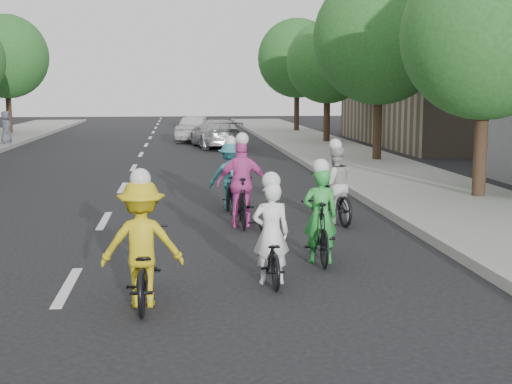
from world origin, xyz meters
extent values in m
plane|color=black|center=(0.00, 0.00, 0.00)|extent=(120.00, 120.00, 0.00)
cube|color=gray|center=(8.00, 10.00, 0.07)|extent=(4.00, 80.00, 0.15)
cube|color=#999993|center=(6.05, 10.00, 0.09)|extent=(0.18, 80.00, 0.18)
cube|color=gray|center=(16.00, 24.00, 4.00)|extent=(10.00, 14.00, 8.00)
cylinder|color=black|center=(-8.20, 33.00, 1.24)|extent=(0.32, 0.32, 2.48)
sphere|color=#26571D|center=(-8.20, 33.00, 4.53)|extent=(4.80, 4.80, 4.80)
cylinder|color=black|center=(8.80, 6.60, 1.14)|extent=(0.32, 0.32, 2.27)
sphere|color=#26571D|center=(8.80, 6.60, 3.97)|extent=(4.00, 4.00, 4.00)
cylinder|color=black|center=(8.80, 15.60, 1.24)|extent=(0.32, 0.32, 2.48)
sphere|color=#26571D|center=(8.80, 15.60, 4.53)|extent=(4.80, 4.80, 4.80)
cylinder|color=black|center=(8.80, 24.60, 1.14)|extent=(0.32, 0.32, 2.27)
sphere|color=#26571D|center=(8.80, 24.60, 3.97)|extent=(4.00, 4.00, 4.00)
cylinder|color=black|center=(8.80, 33.60, 1.24)|extent=(0.32, 0.32, 2.48)
sphere|color=#26571D|center=(8.80, 33.60, 4.53)|extent=(4.80, 4.80, 4.80)
imported|color=black|center=(3.76, 1.10, 0.50)|extent=(0.51, 1.67, 1.00)
imported|color=green|center=(3.76, 1.00, 0.75)|extent=(0.56, 0.38, 1.51)
sphere|color=silver|center=(3.76, 1.00, 1.53)|extent=(0.26, 0.26, 0.26)
imported|color=black|center=(2.73, 6.26, 0.45)|extent=(0.68, 1.54, 0.89)
imported|color=teal|center=(2.73, 6.16, 0.76)|extent=(1.07, 0.74, 1.53)
sphere|color=silver|center=(2.73, 6.16, 1.55)|extent=(0.26, 0.26, 0.26)
imported|color=black|center=(1.09, -0.86, 0.47)|extent=(0.63, 1.79, 0.94)
imported|color=gold|center=(1.09, -0.96, 0.81)|extent=(1.04, 0.60, 1.61)
sphere|color=silver|center=(1.09, -0.96, 1.63)|extent=(0.26, 0.26, 0.26)
imported|color=black|center=(2.81, 4.18, 0.50)|extent=(0.49, 1.68, 1.01)
imported|color=#E350B0|center=(2.81, 4.08, 0.87)|extent=(1.02, 0.43, 1.73)
sphere|color=silver|center=(2.81, 4.08, 1.75)|extent=(0.26, 0.26, 0.26)
imported|color=black|center=(4.72, 4.39, 0.49)|extent=(0.92, 1.93, 0.98)
imported|color=beige|center=(4.72, 4.29, 0.79)|extent=(0.85, 0.71, 1.58)
sphere|color=silver|center=(4.72, 4.29, 1.60)|extent=(0.26, 0.26, 0.26)
imported|color=black|center=(2.84, 0.00, 0.40)|extent=(0.56, 1.54, 0.80)
imported|color=white|center=(2.84, -0.10, 0.72)|extent=(0.53, 0.35, 1.44)
sphere|color=silver|center=(2.84, -0.10, 1.46)|extent=(0.26, 0.26, 0.26)
imported|color=#B6B6BB|center=(3.29, 23.03, 0.65)|extent=(2.41, 4.71, 1.31)
imported|color=white|center=(2.46, 27.02, 0.71)|extent=(2.47, 4.41, 1.42)
imported|color=#50525E|center=(-6.49, 24.74, 0.91)|extent=(0.50, 0.75, 1.52)
camera|label=1|loc=(1.57, -9.84, 2.75)|focal=50.00mm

